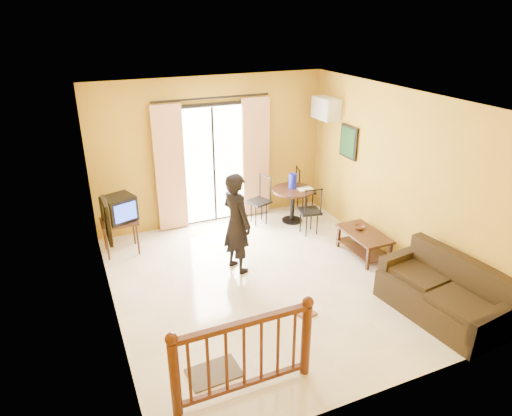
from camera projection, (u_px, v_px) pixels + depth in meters
name	position (u px, v px, depth m)	size (l,w,h in m)	color
ground	(267.00, 282.00, 7.05)	(5.00, 5.00, 0.00)	beige
room_shell	(268.00, 178.00, 6.37)	(5.00, 5.00, 5.00)	white
balcony_door	(214.00, 164.00, 8.62)	(2.25, 0.14, 2.46)	black
tv_table	(119.00, 224.00, 7.72)	(0.60, 0.50, 0.60)	black
television	(119.00, 208.00, 7.61)	(0.59, 0.56, 0.43)	black
picture_left	(107.00, 221.00, 5.45)	(0.05, 0.42, 0.52)	black
dining_table	(293.00, 196.00, 8.86)	(0.81, 0.81, 0.68)	black
water_jug	(293.00, 181.00, 8.81)	(0.15, 0.15, 0.29)	#1319B3
serving_tray	(305.00, 189.00, 8.79)	(0.28, 0.18, 0.02)	beige
dining_chairs	(290.00, 222.00, 9.03)	(1.62, 1.42, 0.95)	black
air_conditioner	(326.00, 108.00, 8.59)	(0.31, 0.60, 0.40)	white
botanical_print	(349.00, 142.00, 8.29)	(0.05, 0.50, 0.60)	black
coffee_table	(364.00, 240.00, 7.70)	(0.54, 0.97, 0.43)	black
bowl	(359.00, 227.00, 7.76)	(0.18, 0.18, 0.06)	brown
sofa	(443.00, 295.00, 6.18)	(1.01, 1.85, 0.84)	black
standing_person	(237.00, 223.00, 7.09)	(0.60, 0.39, 1.64)	black
stair_balustrade	(244.00, 351.00, 4.81)	(1.63, 0.13, 1.04)	#471E0F
doormat	(214.00, 373.00, 5.28)	(0.60, 0.40, 0.02)	#524841
sandals	(304.00, 312.00, 6.32)	(0.30, 0.27, 0.03)	brown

